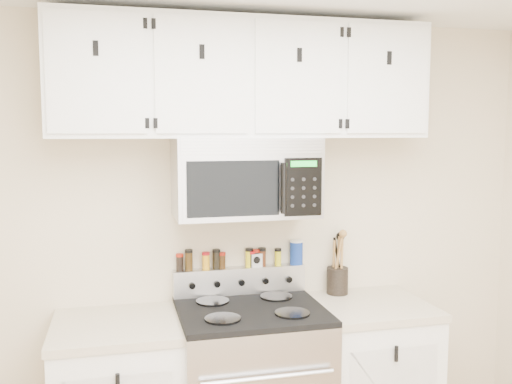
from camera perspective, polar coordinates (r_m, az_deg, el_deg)
back_wall at (r=3.29m, az=-1.80°, el=-4.86°), size 3.50×0.01×2.50m
base_cabinet_right at (r=3.47m, az=11.15°, el=-18.05°), size 0.64×0.62×0.92m
microwave at (r=3.05m, az=-1.06°, el=1.48°), size 0.76×0.44×0.42m
upper_cabinets at (r=3.08m, az=-1.19°, el=11.23°), size 2.00×0.35×0.62m
utensil_crock at (r=3.43m, az=8.14°, el=-8.55°), size 0.13×0.13×0.37m
kitchen_timer at (r=3.30m, az=-0.05°, el=-6.80°), size 0.08×0.07×0.08m
salt_canister at (r=3.36m, az=4.05°, el=-6.03°), size 0.08×0.08×0.14m
spice_jar_0 at (r=3.22m, az=-7.64°, el=-6.98°), size 0.04×0.04×0.10m
spice_jar_1 at (r=3.22m, az=-6.73°, el=-6.76°), size 0.04×0.04×0.12m
spice_jar_2 at (r=3.24m, az=-5.02°, el=-6.85°), size 0.04×0.04×0.10m
spice_jar_3 at (r=3.25m, az=-3.98°, el=-6.70°), size 0.04×0.04×0.11m
spice_jar_4 at (r=3.25m, az=-3.42°, el=-6.83°), size 0.04×0.04×0.09m
spice_jar_5 at (r=3.28m, az=-0.69°, el=-6.56°), size 0.04×0.04×0.11m
spice_jar_6 at (r=3.29m, az=-0.65°, el=-6.71°), size 0.04×0.04×0.09m
spice_jar_7 at (r=3.29m, az=-0.51°, el=-6.69°), size 0.05×0.05×0.09m
spice_jar_8 at (r=3.29m, az=0.01°, el=-6.60°), size 0.04×0.04×0.10m
spice_jar_9 at (r=3.30m, az=0.61°, el=-6.51°), size 0.05×0.05×0.11m
spice_jar_10 at (r=3.33m, az=2.21°, el=-6.48°), size 0.04×0.04×0.10m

